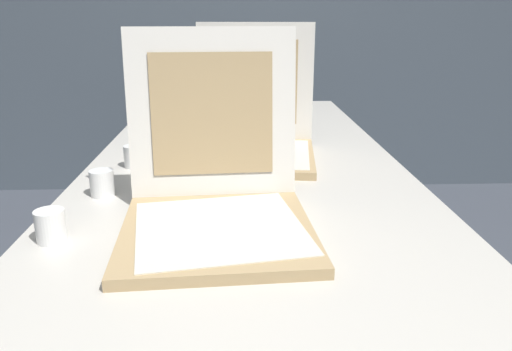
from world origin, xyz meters
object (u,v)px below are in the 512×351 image
(pizza_box_middle, at_px, (252,138))
(cup_white_near_left, at_px, (51,226))
(cup_white_mid, at_px, (134,156))
(pizza_box_front, at_px, (216,202))
(cup_white_near_center, at_px, (102,183))
(table, at_px, (246,190))

(pizza_box_middle, height_order, cup_white_near_left, pizza_box_middle)
(pizza_box_middle, distance_m, cup_white_mid, 0.36)
(pizza_box_front, bearing_deg, cup_white_near_center, 140.32)
(table, bearing_deg, pizza_box_middle, 83.01)
(cup_white_mid, bearing_deg, table, -16.67)
(table, distance_m, cup_white_near_left, 0.56)
(pizza_box_front, height_order, cup_white_near_left, pizza_box_front)
(pizza_box_middle, bearing_deg, cup_white_mid, -157.69)
(table, relative_size, pizza_box_front, 5.58)
(cup_white_mid, bearing_deg, pizza_box_front, -60.31)
(pizza_box_front, relative_size, cup_white_near_left, 6.85)
(cup_white_near_left, xyz_separation_m, cup_white_mid, (0.07, 0.49, 0.00))
(pizza_box_front, bearing_deg, pizza_box_middle, 76.66)
(cup_white_near_left, bearing_deg, cup_white_near_center, 82.31)
(pizza_box_middle, bearing_deg, pizza_box_front, -93.50)
(cup_white_near_left, relative_size, cup_white_near_center, 1.00)
(table, relative_size, pizza_box_middle, 5.82)
(cup_white_mid, distance_m, cup_white_near_center, 0.24)
(cup_white_near_left, height_order, cup_white_mid, same)
(cup_white_near_center, bearing_deg, table, 21.67)
(cup_white_near_center, bearing_deg, pizza_box_middle, 41.73)
(table, bearing_deg, pizza_box_front, -101.11)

